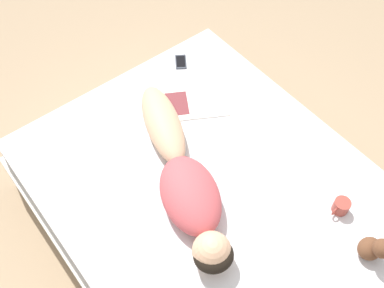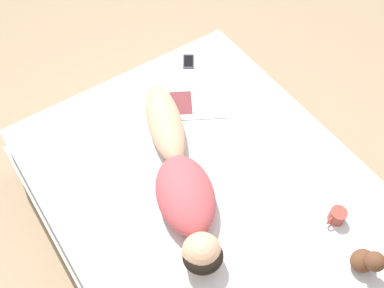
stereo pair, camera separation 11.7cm
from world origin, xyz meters
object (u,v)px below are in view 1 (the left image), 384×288
(coffee_mug, at_px, (341,206))
(cell_phone, at_px, (181,62))
(person, at_px, (184,180))
(open_magazine, at_px, (193,102))

(coffee_mug, bearing_deg, cell_phone, -90.82)
(person, bearing_deg, open_magazine, -112.64)
(person, relative_size, cell_phone, 8.40)
(open_magazine, bearing_deg, person, 77.81)
(open_magazine, xyz_separation_m, cell_phone, (-0.17, -0.36, 0.00))
(coffee_mug, bearing_deg, open_magazine, -82.48)
(open_magazine, bearing_deg, coffee_mug, 127.94)
(open_magazine, bearing_deg, cell_phone, -85.34)
(person, relative_size, open_magazine, 2.49)
(open_magazine, distance_m, coffee_mug, 1.16)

